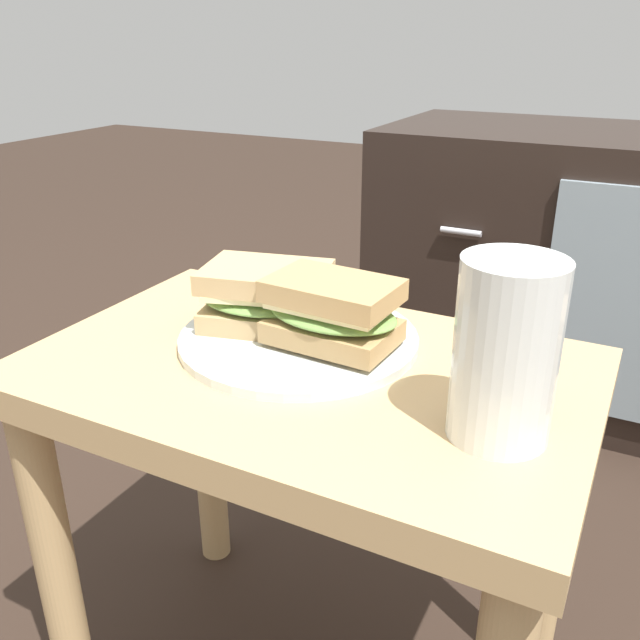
{
  "coord_description": "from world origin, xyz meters",
  "views": [
    {
      "loc": [
        0.29,
        -0.53,
        0.77
      ],
      "look_at": [
        0.02,
        0.0,
        0.51
      ],
      "focal_mm": 38.02,
      "sensor_mm": 36.0,
      "label": 1
    }
  ],
  "objects_px": {
    "plate": "(299,339)",
    "sandwich_back": "(332,311)",
    "tv_cabinet": "(610,274)",
    "sandwich_front": "(266,296)",
    "beer_glass": "(505,355)"
  },
  "relations": [
    {
      "from": "tv_cabinet",
      "to": "beer_glass",
      "type": "xyz_separation_m",
      "value": [
        -0.02,
        -0.99,
        0.24
      ]
    },
    {
      "from": "plate",
      "to": "sandwich_back",
      "type": "xyz_separation_m",
      "value": [
        0.04,
        -0.01,
        0.04
      ]
    },
    {
      "from": "tv_cabinet",
      "to": "sandwich_back",
      "type": "relative_size",
      "value": 6.78
    },
    {
      "from": "beer_glass",
      "to": "sandwich_front",
      "type": "bearing_deg",
      "value": 162.26
    },
    {
      "from": "sandwich_front",
      "to": "sandwich_back",
      "type": "height_order",
      "value": "sandwich_back"
    },
    {
      "from": "sandwich_front",
      "to": "plate",
      "type": "bearing_deg",
      "value": -10.36
    },
    {
      "from": "plate",
      "to": "sandwich_back",
      "type": "bearing_deg",
      "value": -10.36
    },
    {
      "from": "plate",
      "to": "sandwich_back",
      "type": "relative_size",
      "value": 1.79
    },
    {
      "from": "plate",
      "to": "beer_glass",
      "type": "height_order",
      "value": "beer_glass"
    },
    {
      "from": "tv_cabinet",
      "to": "sandwich_back",
      "type": "xyz_separation_m",
      "value": [
        -0.2,
        -0.92,
        0.22
      ]
    },
    {
      "from": "tv_cabinet",
      "to": "plate",
      "type": "height_order",
      "value": "tv_cabinet"
    },
    {
      "from": "sandwich_front",
      "to": "sandwich_back",
      "type": "relative_size",
      "value": 1.14
    },
    {
      "from": "tv_cabinet",
      "to": "sandwich_front",
      "type": "bearing_deg",
      "value": -107.87
    },
    {
      "from": "tv_cabinet",
      "to": "plate",
      "type": "relative_size",
      "value": 3.78
    },
    {
      "from": "tv_cabinet",
      "to": "beer_glass",
      "type": "relative_size",
      "value": 6.32
    }
  ]
}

